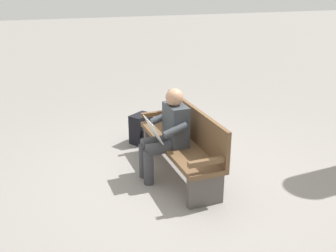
# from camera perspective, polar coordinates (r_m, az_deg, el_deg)

# --- Properties ---
(ground_plane) EXTENTS (40.00, 40.00, 0.00)m
(ground_plane) POSITION_cam_1_polar(r_m,az_deg,el_deg) (5.34, 1.53, -6.84)
(ground_plane) COLOR gray
(bench_near) EXTENTS (1.82, 0.58, 0.90)m
(bench_near) POSITION_cam_1_polar(r_m,az_deg,el_deg) (5.16, 2.31, -2.20)
(bench_near) COLOR brown
(bench_near) RESTS_ON ground
(person_seated) EXTENTS (0.59, 0.59, 1.18)m
(person_seated) POSITION_cam_1_polar(r_m,az_deg,el_deg) (5.01, -0.09, -0.82)
(person_seated) COLOR #33383D
(person_seated) RESTS_ON ground
(backpack) EXTENTS (0.38, 0.40, 0.46)m
(backpack) POSITION_cam_1_polar(r_m,az_deg,el_deg) (6.22, -3.81, -0.41)
(backpack) COLOR black
(backpack) RESTS_ON ground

